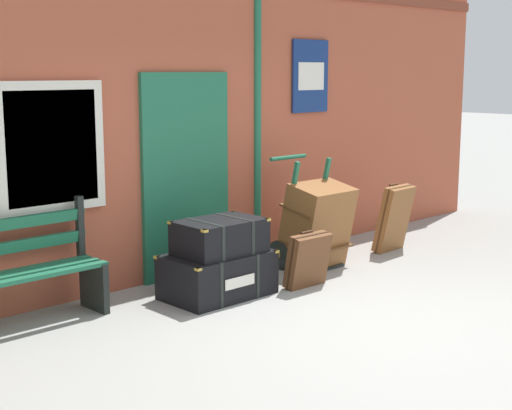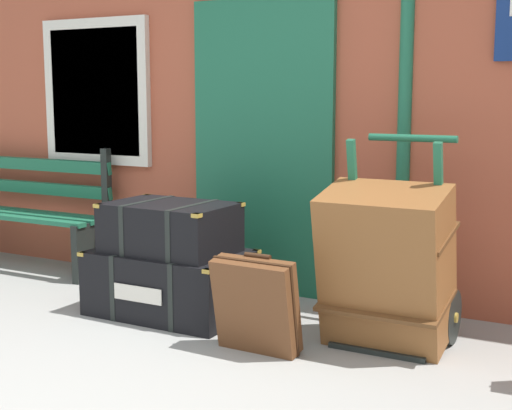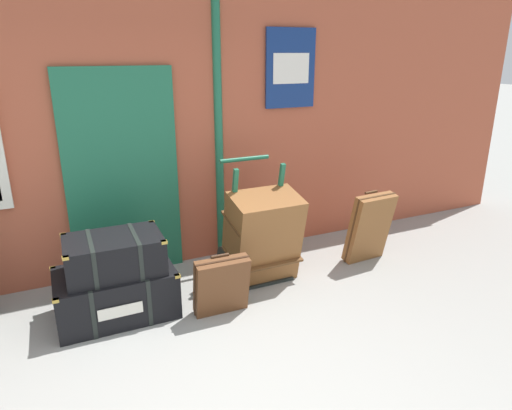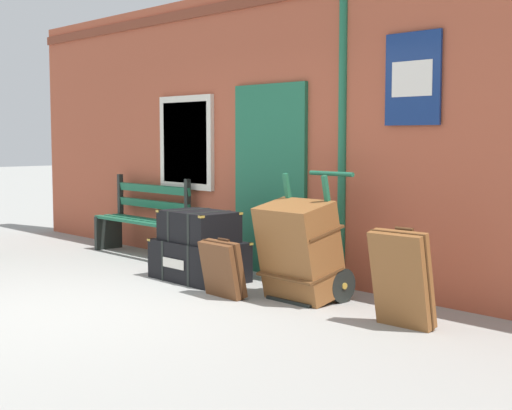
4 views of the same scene
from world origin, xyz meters
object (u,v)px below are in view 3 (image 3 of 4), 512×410
steamer_trunk_middle (114,255)px  suitcase_caramel (221,286)px  steamer_trunk_base (116,293)px  porters_trolley (255,248)px  large_brown_trunk (262,236)px  suitcase_tan (369,228)px

steamer_trunk_middle → suitcase_caramel: 0.96m
steamer_trunk_base → steamer_trunk_middle: (0.02, -0.02, 0.37)m
steamer_trunk_base → porters_trolley: porters_trolley is taller
porters_trolley → large_brown_trunk: bearing=-90.0°
suitcase_tan → suitcase_caramel: bearing=-170.4°
large_brown_trunk → suitcase_caramel: large_brown_trunk is taller
steamer_trunk_base → suitcase_tan: size_ratio=1.25×
large_brown_trunk → suitcase_caramel: (-0.61, -0.42, -0.20)m
porters_trolley → suitcase_tan: porters_trolley is taller
porters_trolley → suitcase_tan: (1.25, -0.29, 0.13)m
suitcase_tan → suitcase_caramel: suitcase_tan is taller
steamer_trunk_base → steamer_trunk_middle: size_ratio=1.23×
steamer_trunk_base → porters_trolley: (1.45, 0.21, 0.06)m
large_brown_trunk → suitcase_caramel: 0.77m
suitcase_tan → porters_trolley: bearing=167.0°
porters_trolley → large_brown_trunk: porters_trolley is taller
steamer_trunk_middle → suitcase_caramel: size_ratio=1.46×
porters_trolley → steamer_trunk_base: bearing=-171.6°
steamer_trunk_middle → suitcase_caramel: (0.83, -0.37, -0.31)m
steamer_trunk_middle → porters_trolley: (1.44, 0.23, -0.31)m
steamer_trunk_base → suitcase_caramel: bearing=-24.5°
steamer_trunk_base → large_brown_trunk: size_ratio=1.07×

